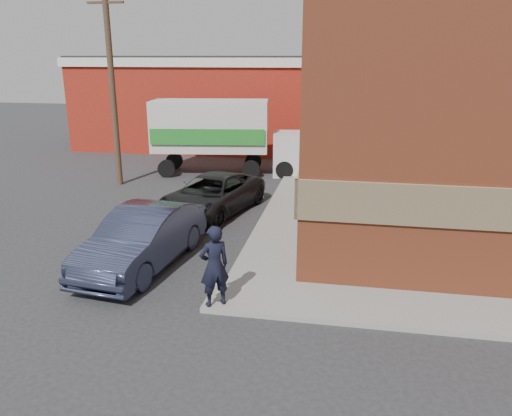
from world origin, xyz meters
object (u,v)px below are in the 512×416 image
at_px(box_truck, 225,132).
at_px(man, 214,266).
at_px(suv_a, 212,195).
at_px(warehouse, 214,101).
at_px(sedan, 143,238).
at_px(brick_building, 512,82).
at_px(utility_pole, 111,77).

bearing_deg(box_truck, man, -85.16).
height_order(suv_a, box_truck, box_truck).
relative_size(warehouse, sedan, 3.30).
xyz_separation_m(man, suv_a, (-2.02, 7.11, -0.37)).
xyz_separation_m(warehouse, man, (5.80, -21.55, -1.73)).
xyz_separation_m(brick_building, man, (-8.70, -10.55, -3.60)).
bearing_deg(warehouse, sedan, -80.64).
height_order(utility_pole, sedan, utility_pole).
relative_size(sedan, box_truck, 0.66).
distance_m(brick_building, suv_a, 11.93).
bearing_deg(utility_pole, brick_building, -0.02).
relative_size(utility_pole, sedan, 1.82).
bearing_deg(man, box_truck, -112.98).
bearing_deg(sedan, utility_pole, 125.71).
relative_size(brick_building, sedan, 3.70).
height_order(brick_building, sedan, brick_building).
distance_m(brick_building, utility_pole, 16.00).
height_order(sedan, suv_a, sedan).
xyz_separation_m(utility_pole, sedan, (4.71, -8.50, -3.93)).
bearing_deg(brick_building, man, -129.51).
relative_size(brick_building, man, 9.51).
bearing_deg(sedan, man, -31.70).
xyz_separation_m(suv_a, box_truck, (-1.10, 6.46, 1.35)).
bearing_deg(man, sedan, -74.30).
distance_m(utility_pole, sedan, 10.49).
xyz_separation_m(sedan, suv_a, (0.57, 5.06, -0.11)).
bearing_deg(sedan, warehouse, 106.06).
xyz_separation_m(man, box_truck, (-3.11, 13.56, 0.97)).
xyz_separation_m(warehouse, sedan, (3.21, -19.50, -2.00)).
distance_m(sedan, box_truck, 11.59).
relative_size(warehouse, box_truck, 2.19).
bearing_deg(warehouse, suv_a, -75.32).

